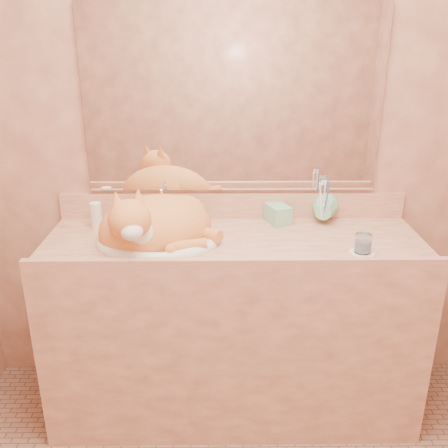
{
  "coord_description": "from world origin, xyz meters",
  "views": [
    {
      "loc": [
        -0.06,
        -1.22,
        1.67
      ],
      "look_at": [
        -0.04,
        0.7,
        0.93
      ],
      "focal_mm": 40.0,
      "sensor_mm": 36.0,
      "label": 1
    }
  ],
  "objects_px": {
    "vanity_counter": "(233,326)",
    "soap_dispenser": "(285,207)",
    "toothbrush_cup": "(323,214)",
    "sink_basin": "(157,224)",
    "water_glass": "(363,243)",
    "cat": "(154,222)"
  },
  "relations": [
    {
      "from": "sink_basin",
      "to": "water_glass",
      "type": "bearing_deg",
      "value": 3.16
    },
    {
      "from": "toothbrush_cup",
      "to": "water_glass",
      "type": "relative_size",
      "value": 1.62
    },
    {
      "from": "cat",
      "to": "vanity_counter",
      "type": "bearing_deg",
      "value": -19.12
    },
    {
      "from": "soap_dispenser",
      "to": "water_glass",
      "type": "distance_m",
      "value": 0.41
    },
    {
      "from": "cat",
      "to": "soap_dispenser",
      "type": "xyz_separation_m",
      "value": [
        0.56,
        0.17,
        0.01
      ]
    },
    {
      "from": "toothbrush_cup",
      "to": "water_glass",
      "type": "xyz_separation_m",
      "value": [
        0.1,
        -0.31,
        -0.01
      ]
    },
    {
      "from": "soap_dispenser",
      "to": "toothbrush_cup",
      "type": "height_order",
      "value": "soap_dispenser"
    },
    {
      "from": "vanity_counter",
      "to": "water_glass",
      "type": "height_order",
      "value": "water_glass"
    },
    {
      "from": "soap_dispenser",
      "to": "water_glass",
      "type": "bearing_deg",
      "value": -70.78
    },
    {
      "from": "soap_dispenser",
      "to": "toothbrush_cup",
      "type": "relative_size",
      "value": 1.51
    },
    {
      "from": "cat",
      "to": "soap_dispenser",
      "type": "relative_size",
      "value": 2.61
    },
    {
      "from": "water_glass",
      "to": "soap_dispenser",
      "type": "bearing_deg",
      "value": 131.62
    },
    {
      "from": "vanity_counter",
      "to": "cat",
      "type": "relative_size",
      "value": 3.31
    },
    {
      "from": "sink_basin",
      "to": "soap_dispenser",
      "type": "bearing_deg",
      "value": 29.38
    },
    {
      "from": "vanity_counter",
      "to": "toothbrush_cup",
      "type": "height_order",
      "value": "toothbrush_cup"
    },
    {
      "from": "vanity_counter",
      "to": "soap_dispenser",
      "type": "height_order",
      "value": "soap_dispenser"
    },
    {
      "from": "vanity_counter",
      "to": "water_glass",
      "type": "relative_size",
      "value": 21.1
    },
    {
      "from": "soap_dispenser",
      "to": "toothbrush_cup",
      "type": "xyz_separation_m",
      "value": [
        0.17,
        0.01,
        -0.04
      ]
    },
    {
      "from": "vanity_counter",
      "to": "water_glass",
      "type": "bearing_deg",
      "value": -17.71
    },
    {
      "from": "sink_basin",
      "to": "cat",
      "type": "xyz_separation_m",
      "value": [
        -0.01,
        -0.0,
        0.01
      ]
    },
    {
      "from": "sink_basin",
      "to": "toothbrush_cup",
      "type": "distance_m",
      "value": 0.74
    },
    {
      "from": "cat",
      "to": "soap_dispenser",
      "type": "bearing_deg",
      "value": -6.74
    }
  ]
}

